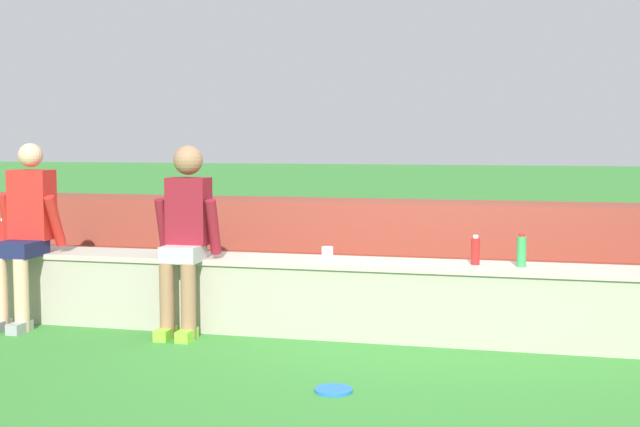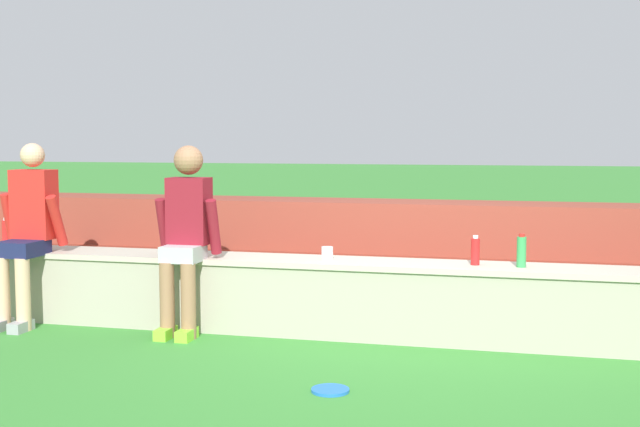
# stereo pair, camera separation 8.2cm
# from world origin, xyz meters

# --- Properties ---
(ground_plane) EXTENTS (80.00, 80.00, 0.00)m
(ground_plane) POSITION_xyz_m (0.00, 0.00, 0.00)
(ground_plane) COLOR #388433
(stone_seating_wall) EXTENTS (7.87, 0.49, 0.56)m
(stone_seating_wall) POSITION_xyz_m (0.00, 0.22, 0.30)
(stone_seating_wall) COLOR #A8A08E
(stone_seating_wall) RESTS_ON ground
(brick_bleachers) EXTENTS (11.71, 1.27, 0.90)m
(brick_bleachers) POSITION_xyz_m (0.00, 1.47, 0.37)
(brick_bleachers) COLOR maroon
(brick_bleachers) RESTS_ON ground
(person_far_left) EXTENTS (0.51, 0.57, 1.43)m
(person_far_left) POSITION_xyz_m (-2.90, -0.03, 0.76)
(person_far_left) COLOR #DBAD89
(person_far_left) RESTS_ON ground
(person_left_of_center) EXTENTS (0.49, 0.49, 1.41)m
(person_left_of_center) POSITION_xyz_m (-1.57, -0.01, 0.77)
(person_left_of_center) COLOR #996B4C
(person_left_of_center) RESTS_ON ground
(water_bottle_near_left) EXTENTS (0.07, 0.07, 0.24)m
(water_bottle_near_left) POSITION_xyz_m (0.87, 0.21, 0.68)
(water_bottle_near_left) COLOR green
(water_bottle_near_left) RESTS_ON stone_seating_wall
(water_bottle_near_right) EXTENTS (0.06, 0.06, 0.21)m
(water_bottle_near_right) POSITION_xyz_m (0.55, 0.23, 0.66)
(water_bottle_near_right) COLOR red
(water_bottle_near_right) RESTS_ON stone_seating_wall
(water_bottle_mid_right) EXTENTS (0.07, 0.07, 0.24)m
(water_bottle_mid_right) POSITION_xyz_m (-3.31, 0.28, 0.68)
(water_bottle_mid_right) COLOR red
(water_bottle_mid_right) RESTS_ON stone_seating_wall
(plastic_cup_left_end) EXTENTS (0.09, 0.09, 0.10)m
(plastic_cup_left_end) POSITION_xyz_m (-0.53, 0.20, 0.61)
(plastic_cup_left_end) COLOR white
(plastic_cup_left_end) RESTS_ON stone_seating_wall
(frisbee) EXTENTS (0.22, 0.22, 0.02)m
(frisbee) POSITION_xyz_m (-0.18, -1.16, 0.01)
(frisbee) COLOR blue
(frisbee) RESTS_ON ground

